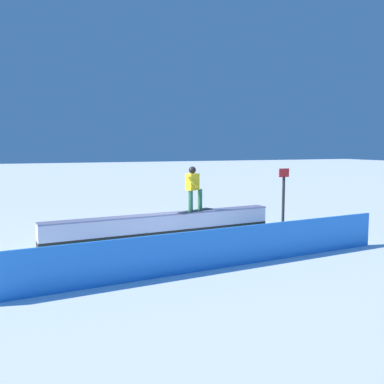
% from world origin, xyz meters
% --- Properties ---
extents(ground_plane, '(120.00, 120.00, 0.00)m').
position_xyz_m(ground_plane, '(0.00, 0.00, 0.00)').
color(ground_plane, white).
extents(grind_box, '(7.25, 1.22, 0.77)m').
position_xyz_m(grind_box, '(0.00, 0.00, 0.35)').
color(grind_box, white).
rests_on(grind_box, ground_plane).
extents(snowboarder, '(1.38, 0.92, 1.39)m').
position_xyz_m(snowboarder, '(-0.97, -0.06, 1.53)').
color(snowboarder, black).
rests_on(snowboarder, grind_box).
extents(safety_fence, '(10.11, 1.10, 0.92)m').
position_xyz_m(safety_fence, '(0.00, 3.44, 0.46)').
color(safety_fence, '#2C82EC').
rests_on(safety_fence, ground_plane).
extents(trail_marker, '(0.40, 0.10, 2.00)m').
position_xyz_m(trail_marker, '(-4.62, -0.61, 1.07)').
color(trail_marker, '#262628').
rests_on(trail_marker, ground_plane).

